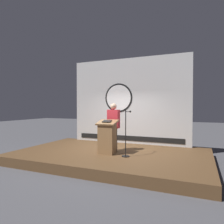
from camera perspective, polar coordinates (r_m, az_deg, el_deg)
The scene contains 6 objects.
ground_plane at distance 7.30m, azimuth -0.22°, elevation -13.18°, with size 40.00×40.00×0.00m, color #4C4C51.
stage_platform at distance 7.27m, azimuth -0.22°, elevation -12.03°, with size 6.40×4.00×0.30m, color brown.
banner_display at distance 8.80m, azimuth 4.50°, elevation 2.99°, with size 5.07×0.12×3.58m.
podium at distance 6.87m, azimuth -1.32°, elevation -6.95°, with size 0.64×0.50×1.12m.
speaker_person at distance 7.26m, azimuth 0.42°, elevation -4.04°, with size 0.40×0.26×1.66m.
microphone_stand at distance 6.54m, azimuth 3.96°, elevation -7.64°, with size 0.24×0.60×1.44m.
Camera 1 is at (2.81, -6.48, 1.85)m, focal length 33.25 mm.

